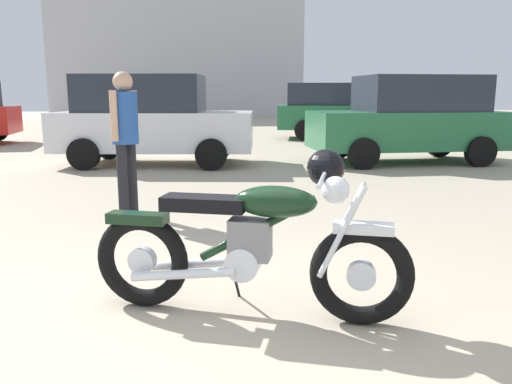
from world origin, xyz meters
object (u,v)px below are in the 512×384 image
Objects in this scene: bystander at (125,130)px; red_hatchback_near at (410,118)px; vintage_motorcycle at (256,241)px; dark_sedan_left at (151,119)px; silver_sedan_mid at (350,109)px.

red_hatchback_near is at bearing 67.22° from bystander.
dark_sedan_left is at bearing 117.77° from vintage_motorcycle.
dark_sedan_left is (-0.20, 4.58, -0.10)m from bystander.
red_hatchback_near and dark_sedan_left have the same top height.
bystander is (-1.22, 2.76, 0.53)m from vintage_motorcycle.
silver_sedan_mid is at bearing 50.28° from dark_sedan_left.
silver_sedan_mid is (5.43, 10.02, -0.08)m from bystander.
dark_sedan_left reaches higher than bystander.
bystander is at bearing -107.11° from silver_sedan_mid.
vintage_motorcycle is 7.49m from dark_sedan_left.
dark_sedan_left is (-1.42, 7.34, 0.43)m from vintage_motorcycle.
vintage_motorcycle is at bearing 58.50° from red_hatchback_near.
dark_sedan_left is 7.83m from silver_sedan_mid.
dark_sedan_left is (-5.31, 0.22, 0.00)m from red_hatchback_near.
silver_sedan_mid is at bearing 88.36° from bystander.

